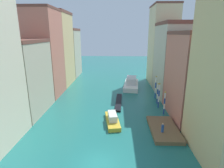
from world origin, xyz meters
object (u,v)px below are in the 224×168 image
(person_on_dock, at_px, (163,128))
(mooring_pole_2, at_px, (158,93))
(mooring_pole_1, at_px, (159,95))
(mooring_pole_0, at_px, (164,103))
(waterfront_dock, at_px, (164,129))
(motorboat_0, at_px, (112,119))
(vaporetto_white, at_px, (131,84))
(mooring_pole_3, at_px, (156,87))
(gondola_black, at_px, (119,102))

(person_on_dock, height_order, mooring_pole_2, mooring_pole_2)
(mooring_pole_1, height_order, mooring_pole_2, mooring_pole_1)
(mooring_pole_1, bearing_deg, mooring_pole_0, -83.84)
(waterfront_dock, distance_m, motorboat_0, 8.09)
(vaporetto_white, bearing_deg, mooring_pole_1, -72.73)
(waterfront_dock, distance_m, mooring_pole_0, 6.34)
(waterfront_dock, bearing_deg, vaporetto_white, 98.10)
(waterfront_dock, relative_size, mooring_pole_1, 1.57)
(motorboat_0, bearing_deg, mooring_pole_1, 37.25)
(mooring_pole_1, relative_size, mooring_pole_2, 1.13)
(mooring_pole_1, distance_m, vaporetto_white, 14.64)
(waterfront_dock, relative_size, vaporetto_white, 0.73)
(mooring_pole_0, distance_m, mooring_pole_1, 3.14)
(mooring_pole_3, relative_size, vaporetto_white, 0.48)
(waterfront_dock, xyz_separation_m, mooring_pole_2, (1.27, 11.14, 1.97))
(person_on_dock, bearing_deg, waterfront_dock, 68.29)
(mooring_pole_2, xyz_separation_m, motorboat_0, (-9.02, -8.87, -1.64))
(mooring_pole_3, distance_m, vaporetto_white, 9.89)
(mooring_pole_3, height_order, vaporetto_white, mooring_pole_3)
(mooring_pole_1, distance_m, motorboat_0, 11.25)
(gondola_black, bearing_deg, vaporetto_white, 73.46)
(mooring_pole_2, height_order, gondola_black, mooring_pole_2)
(mooring_pole_0, relative_size, vaporetto_white, 0.40)
(gondola_black, bearing_deg, motorboat_0, -96.62)
(mooring_pole_2, distance_m, gondola_black, 8.24)
(mooring_pole_3, bearing_deg, waterfront_dock, -95.92)
(waterfront_dock, height_order, person_on_dock, person_on_dock)
(person_on_dock, distance_m, mooring_pole_1, 10.54)
(waterfront_dock, height_order, gondola_black, waterfront_dock)
(mooring_pole_3, bearing_deg, vaporetto_white, 119.07)
(gondola_black, xyz_separation_m, motorboat_0, (-1.04, -8.96, 0.41))
(mooring_pole_3, distance_m, gondola_black, 9.11)
(person_on_dock, bearing_deg, gondola_black, 116.16)
(waterfront_dock, bearing_deg, gondola_black, 120.87)
(waterfront_dock, relative_size, mooring_pole_0, 1.81)
(person_on_dock, xyz_separation_m, mooring_pole_3, (2.02, 15.70, 1.45))
(mooring_pole_0, height_order, gondola_black, mooring_pole_0)
(mooring_pole_0, bearing_deg, vaporetto_white, 105.31)
(vaporetto_white, bearing_deg, waterfront_dock, -81.90)
(person_on_dock, bearing_deg, vaporetto_white, 96.41)
(vaporetto_white, distance_m, gondola_black, 12.18)
(gondola_black, distance_m, motorboat_0, 9.03)
(mooring_pole_2, bearing_deg, mooring_pole_3, 86.06)
(person_on_dock, bearing_deg, mooring_pole_3, 82.66)
(waterfront_dock, xyz_separation_m, mooring_pole_1, (1.07, 8.98, 2.26))
(waterfront_dock, xyz_separation_m, motorboat_0, (-7.75, 2.27, 0.33))
(mooring_pole_2, height_order, motorboat_0, mooring_pole_2)
(mooring_pole_1, xyz_separation_m, gondola_black, (-7.78, 2.25, -2.33))
(waterfront_dock, bearing_deg, mooring_pole_2, 83.52)
(person_on_dock, xyz_separation_m, mooring_pole_1, (1.60, 10.33, 1.35))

